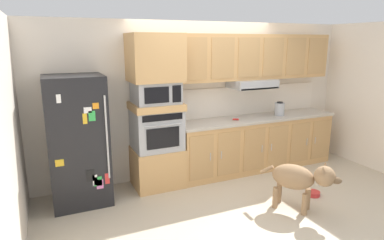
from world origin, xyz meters
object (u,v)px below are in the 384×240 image
Objects in this scene: screwdriver at (236,119)px; microwave at (156,92)px; dog_food_bowl at (313,193)px; dog at (300,178)px; electric_kettle at (280,109)px; refrigerator at (78,141)px; built_in_oven at (157,129)px.

microwave is at bearing 178.19° from screwdriver.
microwave reaches higher than dog_food_bowl.
dog is 4.41× the size of dog_food_bowl.
dog is (-0.79, -1.47, -0.58)m from electric_kettle.
screwdriver is at bearing 0.58° from refrigerator.
built_in_oven reaches higher than electric_kettle.
microwave reaches higher than screwdriver.
refrigerator is at bearing -179.42° from screwdriver.
refrigerator reaches higher than electric_kettle.
dog_food_bowl is at bearing -21.27° from refrigerator.
refrigerator reaches higher than screwdriver.
refrigerator is at bearing 158.73° from dog_food_bowl.
screwdriver is at bearing -1.81° from built_in_oven.
dog is at bearing -86.31° from screwdriver.
refrigerator is 2.73× the size of microwave.
microwave is 2.68× the size of electric_kettle.
electric_kettle reaches higher than dog_food_bowl.
built_in_oven is at bearing 178.79° from electric_kettle.
electric_kettle is at bearing -1.21° from built_in_oven.
built_in_oven is 1.35m from screwdriver.
refrigerator is 3.41m from dog_food_bowl.
microwave is 1.45m from screwdriver.
refrigerator reaches higher than microwave.
built_in_oven is 2.92× the size of electric_kettle.
electric_kettle is at bearing -1.21° from microwave.
screwdriver is at bearing 179.70° from electric_kettle.
screwdriver is (2.49, 0.03, 0.05)m from refrigerator.
dog_food_bowl is (1.94, -1.27, -0.87)m from built_in_oven.
electric_kettle is 0.27× the size of dog.
electric_kettle is (2.24, -0.05, -0.43)m from microwave.
electric_kettle is 1.20× the size of dog_food_bowl.
microwave is 0.73× the size of dog.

